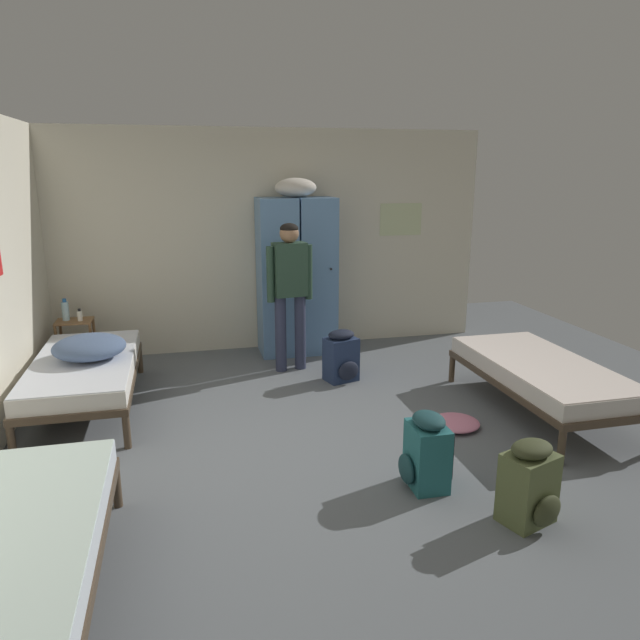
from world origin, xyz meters
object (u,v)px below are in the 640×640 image
Objects in this scene: bed_left_rear at (84,370)px; water_bottle at (65,311)px; bed_right at (542,373)px; locker_bank at (297,273)px; clothes_pile_pink at (455,423)px; person_traveler at (290,283)px; backpack_teal at (426,452)px; shelf_unit at (76,340)px; bedding_heap at (89,347)px; backpack_navy at (342,357)px; bed_left_front at (3,551)px; lotion_bottle at (80,316)px; backpack_olive at (530,485)px.

water_bottle is (-0.33, 1.19, 0.30)m from bed_left_rear.
water_bottle is at bearing 152.76° from bed_right.
locker_bank reaches higher than clothes_pile_pink.
water_bottle is 0.57× the size of clothes_pile_pink.
person_traveler reaches higher than backpack_teal.
water_bottle reaches higher than shelf_unit.
clothes_pile_pink is at bearing -20.72° from bedding_heap.
bedding_heap is 2.47m from backpack_navy.
bed_left_rear is 2.23m from person_traveler.
person_traveler is at bearing -13.15° from water_bottle.
bedding_heap reaches higher than bed_left_front.
person_traveler reaches higher than lotion_bottle.
bed_left_front is at bearing -157.87° from bed_right.
backpack_navy and backpack_teal have the same top height.
shelf_unit is at bearing 102.01° from bed_left_rear.
locker_bank is at bearing 30.59° from bedding_heap.
water_bottle is (-0.33, 3.89, 0.30)m from bed_left_front.
water_bottle is at bearing 160.09° from backpack_navy.
backpack_olive is (-1.08, -1.51, -0.12)m from bed_right.
backpack_olive is 1.00× the size of backpack_teal.
locker_bank is 3.98m from backpack_olive.
backpack_teal is (0.25, -3.30, -0.71)m from locker_bank.
lotion_bottle is (0.07, -0.04, 0.28)m from shelf_unit.
bedding_heap is at bearing -175.83° from backpack_navy.
water_bottle is at bearing 94.85° from bed_left_front.
lotion_bottle is (0.15, -0.06, -0.05)m from water_bottle.
backpack_olive is 1.42m from clothes_pile_pink.
backpack_olive is 2.77m from backpack_navy.
bed_left_front is 3.51m from clothes_pile_pink.
lotion_bottle is 0.32× the size of clothes_pile_pink.
bed_left_front is 4.48× the size of clothes_pile_pink.
clothes_pile_pink is (3.15, 1.52, -0.34)m from bed_left_front.
clothes_pile_pink is (3.33, -2.31, -0.59)m from lotion_bottle.
backpack_teal is at bearing -49.22° from shelf_unit.
bedding_heap is 3.17m from backpack_teal.
person_traveler is 2.78m from backpack_teal.
shelf_unit reaches higher than backpack_navy.
lotion_bottle reaches higher than bed_right.
bed_left_front is 3.45× the size of backpack_olive.
bed_left_front is 3.81m from backpack_navy.
bedding_heap reaches higher than clothes_pile_pink.
shelf_unit is 3.88m from bed_left_front.
backpack_olive reaches higher than bed_right.
shelf_unit is at bearing 130.78° from backpack_teal.
bed_left_front is 3.84m from lotion_bottle.
backpack_teal is (2.44, -2.01, -0.34)m from bedding_heap.
bed_right is 3.45× the size of backpack_teal.
person_traveler is (2.05, 3.34, 0.60)m from bed_left_front.
person_traveler reaches higher than backpack_navy.
lotion_bottle is (-4.22, 2.19, 0.25)m from bed_right.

